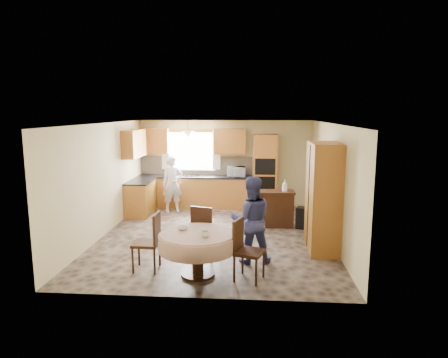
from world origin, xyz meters
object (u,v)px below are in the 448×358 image
(sideboard, at_px, (270,210))
(dining_table, at_px, (198,242))
(cupboard, at_px, (323,197))
(oven_tower, at_px, (265,172))
(chair_left, at_px, (151,239))
(person_sink, at_px, (172,184))
(person_dining, at_px, (251,220))
(chair_back, at_px, (204,229))
(chair_right, at_px, (245,246))

(sideboard, xyz_separation_m, dining_table, (-1.33, -3.06, 0.17))
(cupboard, bearing_deg, oven_tower, 107.61)
(chair_left, bearing_deg, oven_tower, 155.81)
(oven_tower, relative_size, person_sink, 1.37)
(chair_left, height_order, person_dining, person_dining)
(cupboard, height_order, dining_table, cupboard)
(cupboard, height_order, person_dining, cupboard)
(person_sink, bearing_deg, oven_tower, -11.03)
(chair_left, height_order, person_sink, person_sink)
(dining_table, distance_m, chair_left, 0.87)
(dining_table, distance_m, person_dining, 1.15)
(sideboard, distance_m, person_dining, 2.45)
(sideboard, xyz_separation_m, chair_left, (-2.19, -2.88, 0.16))
(sideboard, relative_size, dining_table, 0.87)
(dining_table, relative_size, chair_left, 1.28)
(chair_back, bearing_deg, oven_tower, -91.02)
(dining_table, bearing_deg, chair_left, 168.10)
(dining_table, xyz_separation_m, person_sink, (-1.30, 4.26, 0.19))
(cupboard, xyz_separation_m, chair_back, (-2.31, -0.63, -0.52))
(sideboard, relative_size, cupboard, 0.53)
(chair_left, distance_m, person_sink, 4.11)
(chair_back, xyz_separation_m, person_sink, (-1.30, 3.41, 0.21))
(cupboard, distance_m, chair_back, 2.45)
(oven_tower, xyz_separation_m, chair_right, (-0.44, -4.94, -0.50))
(sideboard, height_order, cupboard, cupboard)
(cupboard, bearing_deg, sideboard, 121.59)
(sideboard, bearing_deg, oven_tower, 90.73)
(sideboard, xyz_separation_m, chair_right, (-0.54, -3.15, 0.15))
(dining_table, bearing_deg, oven_tower, 75.71)
(cupboard, height_order, chair_left, cupboard)
(dining_table, height_order, person_dining, person_dining)
(person_sink, height_order, person_dining, person_dining)
(chair_back, distance_m, person_sink, 3.66)
(chair_back, relative_size, person_sink, 0.66)
(sideboard, bearing_deg, chair_back, -123.53)
(dining_table, relative_size, chair_right, 1.29)
(chair_left, xyz_separation_m, person_sink, (-0.45, 4.08, 0.21))
(chair_left, bearing_deg, person_dining, 106.28)
(cupboard, bearing_deg, chair_left, -157.55)
(chair_right, height_order, person_dining, person_dining)
(dining_table, relative_size, chair_back, 1.29)
(oven_tower, relative_size, dining_table, 1.62)
(oven_tower, distance_m, dining_table, 5.03)
(oven_tower, distance_m, cupboard, 3.54)
(oven_tower, relative_size, chair_right, 2.09)
(cupboard, xyz_separation_m, person_dining, (-1.42, -0.79, -0.28))
(chair_left, height_order, chair_back, chair_left)
(cupboard, height_order, person_sink, cupboard)
(chair_left, xyz_separation_m, person_dining, (1.74, 0.51, 0.24))
(oven_tower, height_order, chair_back, oven_tower)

